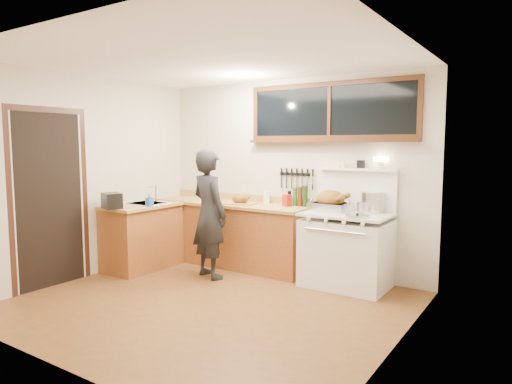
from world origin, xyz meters
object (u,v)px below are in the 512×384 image
Objects in this scene: man at (209,214)px; roast_turkey at (331,202)px; vintage_stove at (347,248)px; cutting_board at (240,200)px.

man is 3.22× the size of roast_turkey.
cutting_board is at bearing -178.57° from vintage_stove.
vintage_stove is 0.95× the size of man.
cutting_board is 0.96× the size of roast_turkey.
vintage_stove is at bearing 1.43° from cutting_board.
roast_turkey is (-0.26, 0.08, 0.54)m from vintage_stove.
man reaches higher than vintage_stove.
roast_turkey is (1.38, 0.70, 0.17)m from man.
cutting_board is (0.08, 0.58, 0.12)m from man.
roast_turkey is at bearing 162.19° from vintage_stove.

